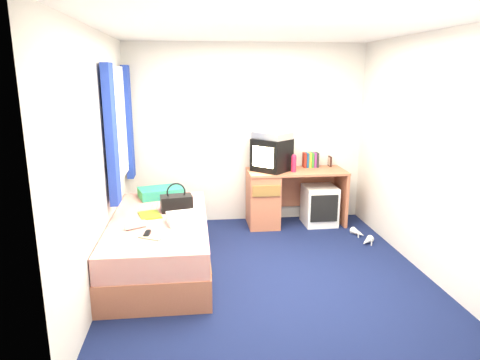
{
  "coord_description": "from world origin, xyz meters",
  "views": [
    {
      "loc": [
        -0.73,
        -4.01,
        1.99
      ],
      "look_at": [
        -0.2,
        0.7,
        0.82
      ],
      "focal_mm": 32.0,
      "sensor_mm": 36.0,
      "label": 1
    }
  ],
  "objects": [
    {
      "name": "book_row",
      "position": [
        0.87,
        1.6,
        0.85
      ],
      "size": [
        0.2,
        0.13,
        0.2
      ],
      "color": "maroon",
      "rests_on": "desk"
    },
    {
      "name": "room_shell",
      "position": [
        0.0,
        0.0,
        1.45
      ],
      "size": [
        3.4,
        3.4,
        3.4
      ],
      "color": "white",
      "rests_on": "ground"
    },
    {
      "name": "colour_swatch_fan",
      "position": [
        -1.14,
        -0.3,
        0.55
      ],
      "size": [
        0.22,
        0.16,
        0.01
      ],
      "primitive_type": "cube",
      "rotation": [
        0.0,
        0.0,
        -0.51
      ],
      "color": "orange",
      "rests_on": "bed"
    },
    {
      "name": "window_assembly",
      "position": [
        -1.55,
        0.9,
        1.42
      ],
      "size": [
        0.11,
        1.42,
        1.4
      ],
      "color": "silver",
      "rests_on": "room_shell"
    },
    {
      "name": "aerosol_can",
      "position": [
        0.55,
        1.48,
        0.84
      ],
      "size": [
        0.05,
        0.05,
        0.18
      ],
      "primitive_type": "cylinder",
      "rotation": [
        0.0,
        0.0,
        0.03
      ],
      "color": "white",
      "rests_on": "desk"
    },
    {
      "name": "vcr",
      "position": [
        0.3,
        1.44,
        1.22
      ],
      "size": [
        0.53,
        0.55,
        0.09
      ],
      "primitive_type": "cube",
      "rotation": [
        0.0,
        0.0,
        -0.88
      ],
      "color": "silver",
      "rests_on": "crt_tv"
    },
    {
      "name": "pink_water_bottle",
      "position": [
        0.57,
        1.34,
        0.85
      ],
      "size": [
        0.08,
        0.08,
        0.21
      ],
      "primitive_type": "cylinder",
      "rotation": [
        0.0,
        0.0,
        0.23
      ],
      "color": "#DA1E42",
      "rests_on": "desk"
    },
    {
      "name": "ground",
      "position": [
        0.0,
        0.0,
        0.0
      ],
      "size": [
        3.4,
        3.4,
        0.0
      ],
      "primitive_type": "plane",
      "color": "#0C1438",
      "rests_on": "ground"
    },
    {
      "name": "remote_control",
      "position": [
        -1.17,
        -0.2,
        0.55
      ],
      "size": [
        0.06,
        0.16,
        0.02
      ],
      "primitive_type": "cube",
      "rotation": [
        0.0,
        0.0,
        -0.07
      ],
      "color": "black",
      "rests_on": "bed"
    },
    {
      "name": "towel",
      "position": [
        -0.85,
        0.09,
        0.59
      ],
      "size": [
        0.35,
        0.31,
        0.1
      ],
      "primitive_type": "cube",
      "rotation": [
        0.0,
        0.0,
        0.24
      ],
      "color": "white",
      "rests_on": "bed"
    },
    {
      "name": "storage_cube",
      "position": [
        0.96,
        1.38,
        0.27
      ],
      "size": [
        0.43,
        0.43,
        0.53
      ],
      "primitive_type": "cube",
      "rotation": [
        0.0,
        0.0,
        0.01
      ],
      "color": "white",
      "rests_on": "ground"
    },
    {
      "name": "bed",
      "position": [
        -1.1,
        0.27,
        0.27
      ],
      "size": [
        1.01,
        2.0,
        0.54
      ],
      "color": "#BC6E4E",
      "rests_on": "ground"
    },
    {
      "name": "water_bottle",
      "position": [
        -1.3,
        -0.03,
        0.58
      ],
      "size": [
        0.21,
        0.16,
        0.07
      ],
      "primitive_type": "cylinder",
      "rotation": [
        0.0,
        1.57,
        0.5
      ],
      "color": "silver",
      "rests_on": "bed"
    },
    {
      "name": "white_heels",
      "position": [
        1.32,
        0.74,
        0.04
      ],
      "size": [
        0.22,
        0.51,
        0.09
      ],
      "color": "white",
      "rests_on": "ground"
    },
    {
      "name": "crt_tv",
      "position": [
        0.3,
        1.44,
        0.96
      ],
      "size": [
        0.58,
        0.58,
        0.43
      ],
      "rotation": [
        0.0,
        0.0,
        -0.79
      ],
      "color": "black",
      "rests_on": "desk"
    },
    {
      "name": "pillow",
      "position": [
        -1.13,
        1.07,
        0.6
      ],
      "size": [
        0.59,
        0.47,
        0.11
      ],
      "primitive_type": "cube",
      "rotation": [
        0.0,
        0.0,
        0.3
      ],
      "color": "#176B97",
      "rests_on": "bed"
    },
    {
      "name": "picture_frame",
      "position": [
        1.15,
        1.62,
        0.82
      ],
      "size": [
        0.02,
        0.12,
        0.14
      ],
      "primitive_type": "cube",
      "rotation": [
        0.0,
        0.0,
        -0.01
      ],
      "color": "black",
      "rests_on": "desk"
    },
    {
      "name": "handbag",
      "position": [
        -0.92,
        0.5,
        0.63
      ],
      "size": [
        0.36,
        0.24,
        0.31
      ],
      "rotation": [
        0.0,
        0.0,
        0.16
      ],
      "color": "black",
      "rests_on": "bed"
    },
    {
      "name": "magazine",
      "position": [
        -1.2,
        0.36,
        0.55
      ],
      "size": [
        0.28,
        0.33,
        0.01
      ],
      "primitive_type": "cube",
      "rotation": [
        0.0,
        0.0,
        0.28
      ],
      "color": "#D4EF1A",
      "rests_on": "bed"
    },
    {
      "name": "desk",
      "position": [
        0.36,
        1.44,
        0.41
      ],
      "size": [
        1.3,
        0.55,
        0.75
      ],
      "color": "#BC6E4E",
      "rests_on": "ground"
    }
  ]
}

